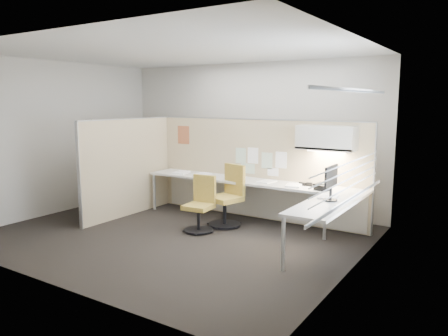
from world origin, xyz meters
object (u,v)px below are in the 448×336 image
Objects in this scene: chair_left at (201,206)px; chair_right at (228,198)px; desk at (262,191)px; monitor at (331,181)px; phone at (322,187)px.

chair_right is at bearing 62.20° from chair_left.
monitor is (1.37, -0.63, 0.41)m from desk.
desk is at bearing 64.91° from monitor.
monitor reaches higher than phone.
monitor is at bearing -1.75° from chair_left.
phone is (1.01, 0.01, 0.18)m from desk.
chair_left reaches higher than desk.
chair_right is at bearing 78.37° from monitor.
monitor reaches higher than chair_left.
phone is at bearing 25.73° from chair_right.
monitor is at bearing 4.54° from chair_right.
chair_right is at bearing -152.51° from phone.
chair_right is 3.94× the size of phone.
monitor is at bearing -43.51° from phone.
monitor is (2.09, 0.13, 0.60)m from chair_left.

